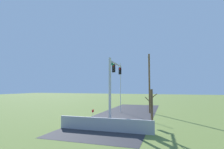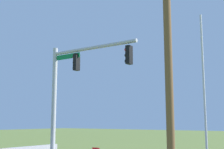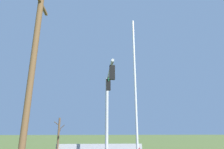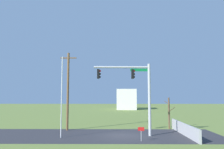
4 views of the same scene
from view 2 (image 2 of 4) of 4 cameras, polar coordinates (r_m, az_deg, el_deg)
signal_mast at (r=17.32m, az=-7.62°, el=-1.84°), size 5.76×0.50×7.23m
flagpole at (r=14.28m, az=17.12°, el=-4.18°), size 0.10×0.10×7.82m
utility_pole at (r=10.09m, az=10.68°, el=1.84°), size 1.90×0.26×9.05m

